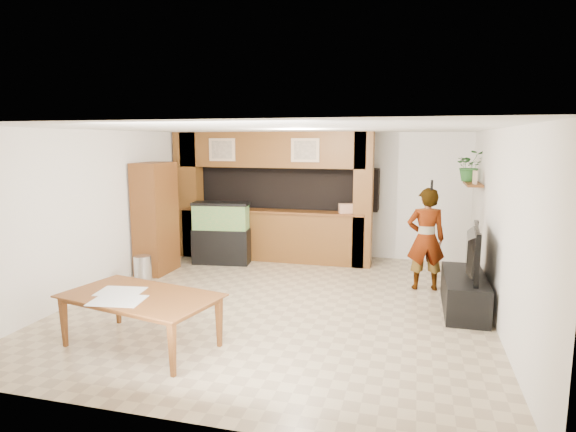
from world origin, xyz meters
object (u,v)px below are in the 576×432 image
(aquarium, at_px, (221,234))
(dining_table, at_px, (139,322))
(television, at_px, (466,251))
(pantry_cabinet, at_px, (156,218))
(person, at_px, (426,239))

(aquarium, height_order, dining_table, aquarium)
(aquarium, bearing_deg, television, -27.03)
(pantry_cabinet, relative_size, person, 1.21)
(aquarium, height_order, person, person)
(television, bearing_deg, dining_table, 126.30)
(pantry_cabinet, xyz_separation_m, person, (4.81, 0.19, -0.18))
(pantry_cabinet, distance_m, person, 4.81)
(television, distance_m, person, 1.04)
(television, relative_size, person, 0.74)
(television, bearing_deg, aquarium, 75.07)
(pantry_cabinet, relative_size, television, 1.64)
(pantry_cabinet, distance_m, dining_table, 3.48)
(person, height_order, dining_table, person)
(person, bearing_deg, television, 112.66)
(aquarium, xyz_separation_m, person, (3.89, -0.69, 0.24))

